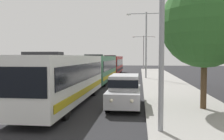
{
  "coord_description": "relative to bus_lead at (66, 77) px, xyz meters",
  "views": [
    {
      "loc": [
        3.3,
        -1.29,
        2.98
      ],
      "look_at": [
        1.2,
        16.54,
        1.97
      ],
      "focal_mm": 38.08,
      "sensor_mm": 36.0,
      "label": 1
    }
  ],
  "objects": [
    {
      "name": "box_truck_oncoming",
      "position": [
        -3.3,
        30.83,
        0.01
      ],
      "size": [
        2.35,
        6.84,
        3.15
      ],
      "color": "white",
      "rests_on": "ground_plane"
    },
    {
      "name": "bus_second_in_line",
      "position": [
        0.0,
        12.56,
        0.0
      ],
      "size": [
        2.58,
        12.02,
        3.21
      ],
      "color": "#33724C",
      "rests_on": "ground_plane"
    },
    {
      "name": "bus_middle",
      "position": [
        0.0,
        25.67,
        0.0
      ],
      "size": [
        2.58,
        12.12,
        3.21
      ],
      "color": "maroon",
      "rests_on": "ground_plane"
    },
    {
      "name": "streetlamp_far",
      "position": [
        5.4,
        40.51,
        3.12
      ],
      "size": [
        5.12,
        0.28,
        7.61
      ],
      "color": "gray",
      "rests_on": "sidewalk"
    },
    {
      "name": "white_suv",
      "position": [
        3.7,
        -0.44,
        -0.66
      ],
      "size": [
        1.86,
        4.73,
        1.9
      ],
      "color": "#B7B7BC",
      "rests_on": "ground_plane"
    },
    {
      "name": "streetlamp_mid",
      "position": [
        5.4,
        17.59,
        3.72
      ],
      "size": [
        5.27,
        0.28,
        8.73
      ],
      "color": "gray",
      "rests_on": "sidewalk"
    },
    {
      "name": "bus_lead",
      "position": [
        0.0,
        0.0,
        0.0
      ],
      "size": [
        2.58,
        11.9,
        3.21
      ],
      "color": "silver",
      "rests_on": "ground_plane"
    },
    {
      "name": "roadside_tree",
      "position": [
        8.06,
        -1.05,
        3.06
      ],
      "size": [
        4.77,
        4.77,
        7.0
      ],
      "color": "#4C3823",
      "rests_on": "sidewalk"
    }
  ]
}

